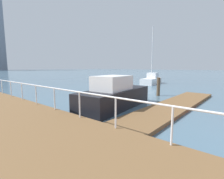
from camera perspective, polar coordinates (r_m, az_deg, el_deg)
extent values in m
plane|color=slate|center=(18.81, -26.12, -0.58)|extent=(300.00, 300.00, 0.00)
cube|color=brown|center=(10.81, 20.26, -5.41)|extent=(12.16, 2.00, 0.18)
cylinder|color=white|center=(4.71, 19.94, -11.71)|extent=(0.06, 0.06, 1.05)
cylinder|color=white|center=(5.62, 1.27, -8.08)|extent=(0.06, 0.06, 1.05)
cylinder|color=white|center=(6.94, -11.06, -5.16)|extent=(0.06, 0.06, 1.05)
cylinder|color=white|center=(8.49, -19.12, -3.09)|extent=(0.06, 0.06, 1.05)
cylinder|color=white|center=(10.16, -24.59, -1.65)|extent=(0.06, 0.06, 1.05)
cylinder|color=white|center=(11.91, -28.49, -0.61)|extent=(0.06, 0.06, 1.05)
cylinder|color=white|center=(13.69, -31.38, 0.17)|extent=(0.06, 0.06, 1.05)
cylinder|color=white|center=(15.50, -33.60, 0.76)|extent=(0.06, 0.06, 1.05)
cylinder|color=white|center=(8.41, -19.27, 0.42)|extent=(0.06, 30.49, 0.06)
cylinder|color=brown|center=(14.80, 15.64, 0.95)|extent=(0.28, 0.28, 1.57)
cube|color=black|center=(10.16, 1.14, -3.05)|extent=(5.78, 2.60, 1.11)
cube|color=white|center=(9.74, 0.08, 2.28)|extent=(2.47, 1.83, 0.84)
cube|color=white|center=(25.25, 13.37, 2.88)|extent=(5.56, 2.63, 0.83)
cube|color=white|center=(25.74, 13.79, 4.76)|extent=(1.86, 1.63, 0.79)
cylinder|color=silver|center=(25.25, 13.67, 12.25)|extent=(0.12, 0.12, 7.42)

